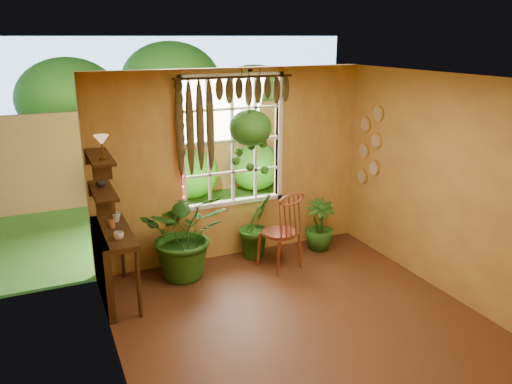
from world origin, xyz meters
TOP-DOWN VIEW (x-y plane):
  - floor at (0.00, 0.00)m, footprint 4.50×4.50m
  - ceiling at (0.00, 0.00)m, footprint 4.50×4.50m
  - wall_back at (0.00, 2.25)m, footprint 4.00×0.00m
  - wall_left at (-2.00, 0.00)m, footprint 0.00×4.50m
  - wall_right at (2.00, 0.00)m, footprint 0.00×4.50m
  - window at (0.00, 2.28)m, footprint 1.52×0.10m
  - valance_vine at (-0.08, 2.16)m, footprint 1.70×0.12m
  - string_lights at (-0.76, 2.19)m, footprint 0.03×0.03m
  - wall_plates at (1.98, 1.79)m, footprint 0.04×0.32m
  - counter_ledge at (-1.91, 1.60)m, footprint 0.40×1.20m
  - shelf_lower at (-1.88, 1.60)m, footprint 0.25×0.90m
  - shelf_upper at (-1.88, 1.60)m, footprint 0.25×0.90m
  - backyard at (0.24, 6.87)m, footprint 14.00×10.00m
  - windsor_chair at (0.42, 1.56)m, footprint 0.60×0.62m
  - potted_plant_left at (-0.86, 1.83)m, footprint 1.33×1.23m
  - potted_plant_mid at (0.26, 2.04)m, footprint 0.66×0.60m
  - potted_plant_right at (1.23, 1.88)m, footprint 0.50×0.50m
  - hanging_basket at (0.14, 1.95)m, footprint 0.58×0.58m
  - cup_a at (-1.78, 1.29)m, footprint 0.15×0.15m
  - cup_b at (-1.72, 1.88)m, footprint 0.15×0.15m
  - brush_jar at (-1.80, 1.70)m, footprint 0.09×0.09m
  - shelf_vase at (-1.87, 1.73)m, footprint 0.15×0.15m
  - tiffany_lamp at (-1.86, 1.38)m, footprint 0.16×0.16m

SIDE VIEW (x-z plane):
  - floor at x=0.00m, z-range 0.00..0.00m
  - windsor_chair at x=0.42m, z-range -0.27..1.02m
  - potted_plant_right at x=1.23m, z-range 0.00..0.77m
  - potted_plant_mid at x=0.26m, z-range 0.00..0.99m
  - counter_ledge at x=-1.91m, z-range 0.10..1.00m
  - potted_plant_left at x=-0.86m, z-range 0.00..1.23m
  - cup_a at x=-1.78m, z-range 0.90..0.99m
  - cup_b at x=-1.72m, z-range 0.90..1.01m
  - brush_jar at x=-1.80m, z-range 0.87..1.18m
  - backyard at x=0.24m, z-range -4.72..7.28m
  - wall_back at x=0.00m, z-range -0.65..3.35m
  - wall_left at x=-2.00m, z-range -0.90..3.60m
  - wall_right at x=2.00m, z-range -0.90..3.60m
  - shelf_lower at x=-1.88m, z-range 1.38..1.42m
  - shelf_vase at x=-1.87m, z-range 1.42..1.55m
  - wall_plates at x=1.98m, z-range 1.00..2.10m
  - window at x=0.00m, z-range 0.77..2.63m
  - string_lights at x=-0.76m, z-range 0.98..2.52m
  - shelf_upper at x=-1.88m, z-range 1.78..1.82m
  - hanging_basket at x=0.14m, z-range 1.16..2.57m
  - tiffany_lamp at x=-1.86m, z-range 1.88..2.15m
  - valance_vine at x=-0.08m, z-range 1.73..2.83m
  - ceiling at x=0.00m, z-range 2.70..2.70m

